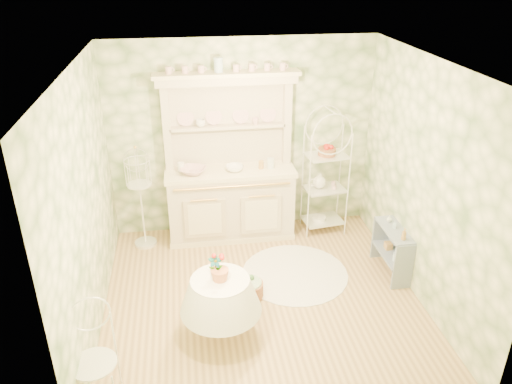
{
  "coord_description": "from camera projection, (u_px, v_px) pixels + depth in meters",
  "views": [
    {
      "loc": [
        -0.77,
        -4.63,
        3.66
      ],
      "look_at": [
        0.0,
        0.5,
        1.15
      ],
      "focal_mm": 35.0,
      "sensor_mm": 36.0,
      "label": 1
    }
  ],
  "objects": [
    {
      "name": "bottle_amber",
      "position": [
        404.0,
        235.0,
        5.81
      ],
      "size": [
        0.07,
        0.07,
        0.15
      ],
      "primitive_type": "imported",
      "rotation": [
        0.0,
        0.0,
        0.22
      ],
      "color": "#B48842",
      "rests_on": "side_shelf"
    },
    {
      "name": "wall_right",
      "position": [
        425.0,
        185.0,
        5.47
      ],
      "size": [
        3.6,
        3.6,
        0.0
      ],
      "primitive_type": "plane",
      "color": "#F7F4CE",
      "rests_on": "floor"
    },
    {
      "name": "potted_geranium",
      "position": [
        216.0,
        268.0,
        4.9
      ],
      "size": [
        0.15,
        0.1,
        0.27
      ],
      "primitive_type": "imported",
      "rotation": [
        0.0,
        0.0,
        -0.02
      ],
      "color": "#3F7238",
      "rests_on": "round_table"
    },
    {
      "name": "bakers_rack",
      "position": [
        325.0,
        175.0,
        6.91
      ],
      "size": [
        0.58,
        0.45,
        1.72
      ],
      "primitive_type": "cube",
      "rotation": [
        0.0,
        0.0,
        0.13
      ],
      "color": "white",
      "rests_on": "floor"
    },
    {
      "name": "bottle_blue",
      "position": [
        394.0,
        225.0,
        6.07
      ],
      "size": [
        0.05,
        0.05,
        0.1
      ],
      "primitive_type": "imported",
      "rotation": [
        0.0,
        0.0,
        -0.34
      ],
      "color": "#ACCEE0",
      "rests_on": "side_shelf"
    },
    {
      "name": "wall_left",
      "position": [
        86.0,
        207.0,
        4.99
      ],
      "size": [
        3.6,
        3.6,
        0.0
      ],
      "primitive_type": "plane",
      "color": "#F7F4CE",
      "rests_on": "floor"
    },
    {
      "name": "wall_back",
      "position": [
        242.0,
        138.0,
        6.83
      ],
      "size": [
        3.6,
        3.6,
        0.0
      ],
      "primitive_type": "plane",
      "color": "#F7F4CE",
      "rests_on": "floor"
    },
    {
      "name": "lace_rug",
      "position": [
        295.0,
        273.0,
        6.27
      ],
      "size": [
        1.63,
        1.63,
        0.01
      ],
      "primitive_type": "cylinder",
      "rotation": [
        0.0,
        0.0,
        0.26
      ],
      "color": "white",
      "rests_on": "floor"
    },
    {
      "name": "floor",
      "position": [
        262.0,
        299.0,
        5.82
      ],
      "size": [
        3.6,
        3.6,
        0.0
      ],
      "primitive_type": "plane",
      "color": "tan",
      "rests_on": "ground"
    },
    {
      "name": "cup_right",
      "position": [
        255.0,
        122.0,
        6.63
      ],
      "size": [
        0.11,
        0.11,
        0.09
      ],
      "primitive_type": "imported",
      "rotation": [
        0.0,
        0.0,
        -0.24
      ],
      "color": "white",
      "rests_on": "kitchen_dresser"
    },
    {
      "name": "floor_basket",
      "position": [
        249.0,
        287.0,
        5.82
      ],
      "size": [
        0.42,
        0.42,
        0.25
      ],
      "primitive_type": "cylinder",
      "rotation": [
        0.0,
        0.0,
        -0.1
      ],
      "color": "#A56842",
      "rests_on": "floor"
    },
    {
      "name": "ceiling",
      "position": [
        264.0,
        65.0,
        4.64
      ],
      "size": [
        3.6,
        3.6,
        0.0
      ],
      "primitive_type": "plane",
      "color": "white",
      "rests_on": "floor"
    },
    {
      "name": "kitchen_dresser",
      "position": [
        230.0,
        160.0,
        6.64
      ],
      "size": [
        1.87,
        0.61,
        2.29
      ],
      "primitive_type": "cube",
      "color": "beige",
      "rests_on": "floor"
    },
    {
      "name": "cup_left",
      "position": [
        201.0,
        125.0,
        6.54
      ],
      "size": [
        0.15,
        0.15,
        0.1
      ],
      "primitive_type": "imported",
      "rotation": [
        0.0,
        0.0,
        0.29
      ],
      "color": "white",
      "rests_on": "kitchen_dresser"
    },
    {
      "name": "bowl_white",
      "position": [
        235.0,
        170.0,
        6.67
      ],
      "size": [
        0.3,
        0.3,
        0.08
      ],
      "primitive_type": "imported",
      "rotation": [
        0.0,
        0.0,
        0.3
      ],
      "color": "white",
      "rests_on": "kitchen_dresser"
    },
    {
      "name": "round_table",
      "position": [
        221.0,
        306.0,
        5.1
      ],
      "size": [
        0.84,
        0.84,
        0.77
      ],
      "primitive_type": "cylinder",
      "rotation": [
        0.0,
        0.0,
        0.23
      ],
      "color": "white",
      "rests_on": "floor"
    },
    {
      "name": "wall_front",
      "position": [
        303.0,
        303.0,
        3.63
      ],
      "size": [
        3.6,
        3.6,
        0.0
      ],
      "primitive_type": "plane",
      "color": "#F7F4CE",
      "rests_on": "floor"
    },
    {
      "name": "cafe_chair",
      "position": [
        94.0,
        367.0,
        4.32
      ],
      "size": [
        0.46,
        0.46,
        0.83
      ],
      "primitive_type": "cube",
      "rotation": [
        0.0,
        0.0,
        0.26
      ],
      "color": "white",
      "rests_on": "floor"
    },
    {
      "name": "side_shelf",
      "position": [
        392.0,
        253.0,
        6.2
      ],
      "size": [
        0.26,
        0.65,
        0.55
      ],
      "primitive_type": "cube",
      "rotation": [
        0.0,
        0.0,
        0.03
      ],
      "color": "#7C8CA1",
      "rests_on": "floor"
    },
    {
      "name": "birdcage_stand",
      "position": [
        141.0,
        199.0,
        6.61
      ],
      "size": [
        0.36,
        0.36,
        1.38
      ],
      "primitive_type": "cube",
      "rotation": [
        0.0,
        0.0,
        0.11
      ],
      "color": "white",
      "rests_on": "floor"
    },
    {
      "name": "bowl_floral",
      "position": [
        193.0,
        173.0,
        6.59
      ],
      "size": [
        0.43,
        0.43,
        0.08
      ],
      "primitive_type": "imported",
      "rotation": [
        0.0,
        0.0,
        -0.37
      ],
      "color": "white",
      "rests_on": "kitchen_dresser"
    },
    {
      "name": "bottle_glass",
      "position": [
        389.0,
        220.0,
        6.21
      ],
      "size": [
        0.07,
        0.07,
        0.09
      ],
      "primitive_type": "imported",
      "rotation": [
        0.0,
        0.0,
        -0.09
      ],
      "color": "silver",
      "rests_on": "side_shelf"
    }
  ]
}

